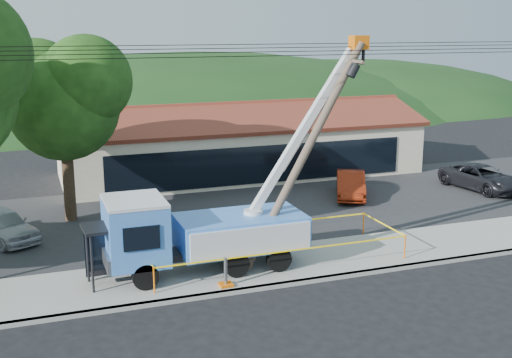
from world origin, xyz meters
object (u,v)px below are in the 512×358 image
Objects in this scene: utility_truck at (200,229)px; bus_shelter at (116,239)px; leaning_pole at (309,144)px; car_silver at (5,243)px; car_dark at (480,191)px; car_red at (350,199)px.

bus_shelter is (-3.17, -0.02, -0.01)m from utility_truck.
utility_truck is 1.19× the size of leaning_pole.
utility_truck is 9.81m from car_silver.
leaning_pole is 1.71× the size of car_dark.
utility_truck is at bearing -117.48° from car_red.
car_dark is (25.63, 0.26, 0.00)m from car_silver.
bus_shelter is 0.56× the size of car_red.
bus_shelter is at bearing -86.04° from car_silver.
leaning_pole is 2.07× the size of car_silver.
bus_shelter is 15.93m from car_red.
leaning_pole is at bearing -5.41° from utility_truck.
car_silver is at bearing -149.50° from car_red.
leaning_pole is 3.62× the size of bus_shelter.
bus_shelter reaches higher than car_red.
utility_truck reaches higher than car_red.
car_dark is (14.18, 7.12, -4.85)m from leaning_pole.
leaning_pole reaches higher than car_dark.
bus_shelter reaches higher than car_dark.
utility_truck is 3.17m from bus_shelter.
utility_truck reaches higher than car_silver.
car_red is 0.85× the size of car_dark.
bus_shelter is at bearing -179.64° from utility_truck.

